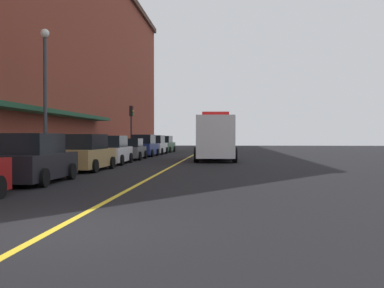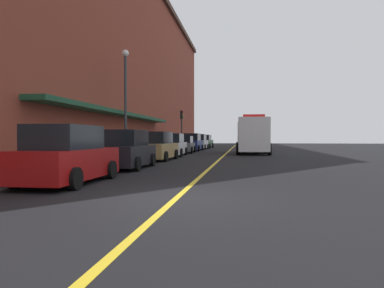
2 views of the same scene
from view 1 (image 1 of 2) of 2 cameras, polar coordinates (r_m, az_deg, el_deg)
ground_plane at (r=33.08m, az=-0.95°, el=-2.02°), size 112.00×112.00×0.00m
sidewalk_left at (r=34.22m, az=-11.35°, el=-1.81°), size 2.40×70.00×0.15m
lane_center_stripe at (r=33.08m, az=-0.95°, el=-2.01°), size 0.16×70.00×0.01m
parked_car_1 at (r=17.11m, az=-19.65°, el=-1.95°), size 2.05×4.49×1.81m
parked_car_2 at (r=22.81m, az=-13.60°, el=-1.21°), size 2.22×4.57×1.82m
parked_car_3 at (r=28.00m, az=-10.33°, el=-0.87°), size 2.15×4.68×1.77m
parked_car_4 at (r=33.40m, az=-7.91°, el=-0.72°), size 2.09×4.37×1.58m
parked_car_5 at (r=38.75m, az=-6.18°, el=-0.30°), size 2.14×4.34×1.90m
parked_car_6 at (r=43.92m, az=-4.82°, el=-0.18°), size 2.16×4.74×1.86m
parked_car_7 at (r=49.56m, az=-3.66°, el=-0.07°), size 2.24×4.97×1.82m
box_truck at (r=31.95m, az=3.04°, el=0.74°), size 3.01×7.80×3.34m
parking_meter_0 at (r=25.93m, az=-14.59°, el=-0.50°), size 0.14×0.18×1.33m
parking_meter_1 at (r=48.89m, az=-5.52°, el=0.16°), size 0.14×0.18×1.33m
street_lamp_left at (r=23.54m, az=-18.38°, el=7.49°), size 0.44×0.44×6.94m
traffic_light_near at (r=39.62m, az=-7.81°, el=3.02°), size 0.38×0.36×4.30m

